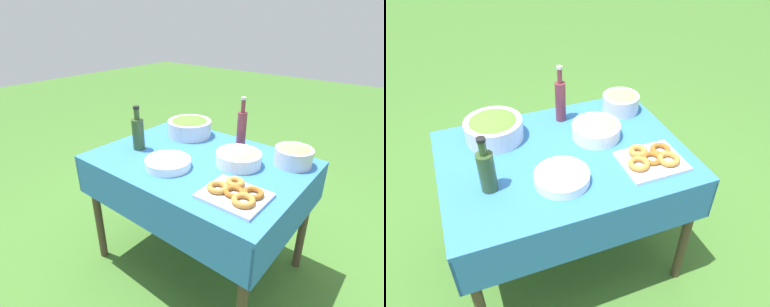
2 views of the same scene
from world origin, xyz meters
The scene contains 9 objects.
ground_plane centered at (0.00, 0.00, 0.00)m, with size 14.00×14.00×0.00m, color #3D6B28.
picnic_table centered at (0.00, 0.00, 0.67)m, with size 1.21×0.88×0.78m.
salad_bowl centered at (-0.29, 0.26, 0.84)m, with size 0.30×0.30×0.13m.
pasta_bowl centered at (0.21, 0.08, 0.82)m, with size 0.25×0.25×0.09m.
donut_platter centered at (0.38, -0.21, 0.80)m, with size 0.30×0.26×0.05m.
plate_stack centered at (-0.07, -0.19, 0.80)m, with size 0.25×0.25×0.05m.
olive_oil_bottle centered at (-0.39, -0.12, 0.88)m, with size 0.07×0.07×0.28m.
wine_bottle centered at (0.10, 0.31, 0.90)m, with size 0.06×0.06×0.32m.
fruit_bowl centered at (0.45, 0.28, 0.84)m, with size 0.21×0.21×0.12m.
Camera 2 is at (-0.47, -1.40, 1.92)m, focal length 35.00 mm.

